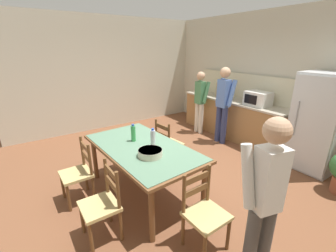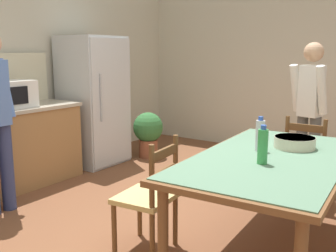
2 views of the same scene
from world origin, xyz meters
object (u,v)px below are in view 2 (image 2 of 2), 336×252
at_px(bottle_near_centre, 263,146).
at_px(bottle_off_centre, 260,135).
at_px(dining_table, 272,166).
at_px(potted_plant, 148,131).
at_px(refrigerator, 94,101).
at_px(microwave, 9,94).
at_px(chair_head_end, 307,161).
at_px(person_by_table, 310,107).
at_px(serving_bowl, 295,142).
at_px(chair_side_far_left, 149,197).

distance_m(bottle_near_centre, bottle_off_centre, 0.36).
relative_size(dining_table, potted_plant, 2.95).
relative_size(refrigerator, potted_plant, 2.62).
relative_size(microwave, dining_table, 0.25).
distance_m(dining_table, bottle_off_centre, 0.26).
bearing_deg(chair_head_end, potted_plant, -12.67).
height_order(bottle_off_centre, person_by_table, person_by_table).
height_order(dining_table, chair_head_end, chair_head_end).
height_order(serving_bowl, chair_side_far_left, chair_side_far_left).
distance_m(refrigerator, dining_table, 3.13).
distance_m(dining_table, person_by_table, 1.82).
xyz_separation_m(microwave, chair_head_end, (1.44, -2.88, -0.63)).
xyz_separation_m(bottle_near_centre, serving_bowl, (0.58, -0.04, -0.07)).
bearing_deg(potted_plant, chair_side_far_left, -141.91).
relative_size(microwave, potted_plant, 0.75).
bearing_deg(serving_bowl, microwave, 100.07).
distance_m(serving_bowl, person_by_table, 1.49).
relative_size(refrigerator, dining_table, 0.89).
bearing_deg(bottle_near_centre, refrigerator, 66.13).
distance_m(microwave, bottle_near_centre, 2.98).
bearing_deg(dining_table, chair_head_end, 3.68).
relative_size(person_by_table, potted_plant, 2.47).
xyz_separation_m(bottle_off_centre, serving_bowl, (0.25, -0.19, -0.07)).
xyz_separation_m(dining_table, bottle_off_centre, (0.09, 0.14, 0.20)).
relative_size(bottle_near_centre, serving_bowl, 0.84).
relative_size(dining_table, chair_side_far_left, 2.16).
height_order(chair_head_end, person_by_table, person_by_table).
relative_size(refrigerator, chair_head_end, 1.92).
xyz_separation_m(bottle_off_centre, potted_plant, (1.64, 2.37, -0.52)).
xyz_separation_m(chair_side_far_left, potted_plant, (2.21, 1.73, -0.06)).
distance_m(refrigerator, microwave, 1.28).
xyz_separation_m(microwave, chair_side_far_left, (-0.28, -2.18, -0.63)).
relative_size(bottle_off_centre, potted_plant, 0.40).
xyz_separation_m(chair_head_end, person_by_table, (0.55, 0.16, 0.48)).
xyz_separation_m(serving_bowl, potted_plant, (1.39, 2.57, -0.45)).
height_order(microwave, potted_plant, microwave).
relative_size(chair_side_far_left, potted_plant, 1.36).
relative_size(chair_head_end, person_by_table, 0.55).
bearing_deg(dining_table, bottle_near_centre, -176.39).
xyz_separation_m(bottle_off_centre, chair_side_far_left, (-0.56, 0.65, -0.47)).
xyz_separation_m(microwave, dining_table, (0.20, -2.96, -0.37)).
height_order(microwave, chair_head_end, microwave).
bearing_deg(bottle_off_centre, serving_bowl, -37.39).
relative_size(serving_bowl, chair_head_end, 0.35).
distance_m(microwave, chair_side_far_left, 2.28).
distance_m(chair_side_far_left, chair_head_end, 1.86).
xyz_separation_m(refrigerator, dining_table, (-1.07, -2.94, -0.17)).
bearing_deg(serving_bowl, person_by_table, 11.34).
bearing_deg(chair_head_end, bottle_off_centre, 85.84).
xyz_separation_m(refrigerator, potted_plant, (0.66, -0.43, -0.49)).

